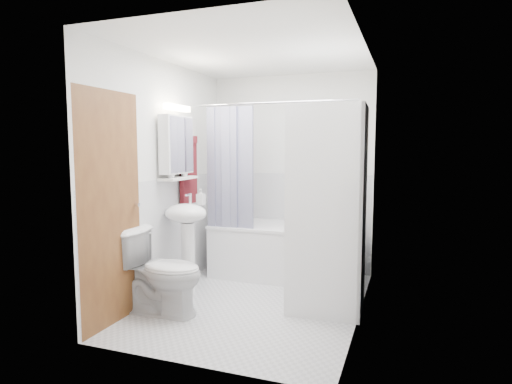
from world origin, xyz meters
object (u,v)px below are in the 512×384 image
(bathtub, at_px, (282,248))
(sink, at_px, (187,227))
(washer_dryer, at_px, (327,209))
(toilet, at_px, (161,272))

(bathtub, relative_size, sink, 1.55)
(washer_dryer, bearing_deg, sink, -178.14)
(sink, distance_m, toilet, 0.63)
(sink, height_order, washer_dryer, washer_dryer)
(bathtub, height_order, toilet, toilet)
(toilet, bearing_deg, sink, 2.20)
(sink, height_order, toilet, sink)
(bathtub, height_order, sink, sink)
(bathtub, bearing_deg, washer_dryer, -49.96)
(washer_dryer, bearing_deg, bathtub, 127.41)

